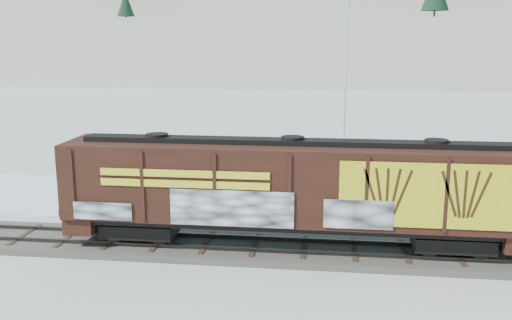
# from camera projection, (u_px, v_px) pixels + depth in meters

# --- Properties ---
(ground) EXTENTS (500.00, 500.00, 0.00)m
(ground) POSITION_uv_depth(u_px,v_px,m) (255.00, 252.00, 23.33)
(ground) COLOR white
(ground) RESTS_ON ground
(rail_track) EXTENTS (50.00, 3.40, 0.43)m
(rail_track) POSITION_uv_depth(u_px,v_px,m) (255.00, 248.00, 23.30)
(rail_track) COLOR #59544C
(rail_track) RESTS_ON ground
(parking_strip) EXTENTS (40.00, 8.00, 0.03)m
(parking_strip) POSITION_uv_depth(u_px,v_px,m) (273.00, 201.00, 30.60)
(parking_strip) COLOR white
(parking_strip) RESTS_ON ground
(hillside) EXTENTS (360.00, 110.00, 93.00)m
(hillside) POSITION_uv_depth(u_px,v_px,m) (319.00, 17.00, 155.99)
(hillside) COLOR white
(hillside) RESTS_ON ground
(hopper_railcar) EXTENTS (18.14, 3.06, 4.28)m
(hopper_railcar) POSITION_uv_depth(u_px,v_px,m) (292.00, 186.00, 22.55)
(hopper_railcar) COLOR black
(hopper_railcar) RESTS_ON rail_track
(flagpole) EXTENTS (2.30, 0.90, 12.42)m
(flagpole) POSITION_uv_depth(u_px,v_px,m) (347.00, 104.00, 34.76)
(flagpole) COLOR silver
(flagpole) RESTS_ON ground
(car_silver) EXTENTS (4.50, 2.40, 1.46)m
(car_silver) POSITION_uv_depth(u_px,v_px,m) (131.00, 190.00, 29.92)
(car_silver) COLOR #B1B3B8
(car_silver) RESTS_ON parking_strip
(car_white) EXTENTS (5.49, 3.25, 1.71)m
(car_white) POSITION_uv_depth(u_px,v_px,m) (332.00, 187.00, 30.02)
(car_white) COLOR white
(car_white) RESTS_ON parking_strip
(car_dark) EXTENTS (5.57, 3.38, 1.51)m
(car_dark) POSITION_uv_depth(u_px,v_px,m) (474.00, 195.00, 28.86)
(car_dark) COLOR black
(car_dark) RESTS_ON parking_strip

